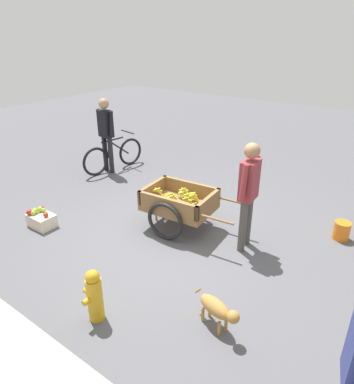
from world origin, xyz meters
name	(u,v)px	position (x,y,z in m)	size (l,w,h in m)	color
ground_plane	(175,238)	(0.00, 0.00, 0.00)	(24.00, 24.00, 0.00)	#56565B
fruit_cart	(180,204)	(0.15, -0.32, 0.44)	(1.71, 0.99, 0.71)	olive
vendor_person	(249,188)	(-0.99, -0.42, 1.00)	(0.23, 0.59, 1.66)	#4C4742
bicycle	(114,156)	(2.96, -1.59, 0.35)	(0.46, 1.65, 0.85)	black
cyclist_person	(106,129)	(2.99, -1.44, 1.02)	(0.52, 0.25, 1.69)	black
dog	(217,309)	(-1.47, 1.23, 0.27)	(0.65, 0.29, 0.40)	#AD7A38
fire_hydrant	(94,295)	(-0.28, 1.92, 0.33)	(0.25, 0.25, 0.67)	gold
plastic_bucket	(342,231)	(-2.14, -1.54, 0.15)	(0.25, 0.25, 0.29)	orange
apple_crate	(41,219)	(2.06, 1.03, 0.13)	(0.44, 0.32, 0.32)	beige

